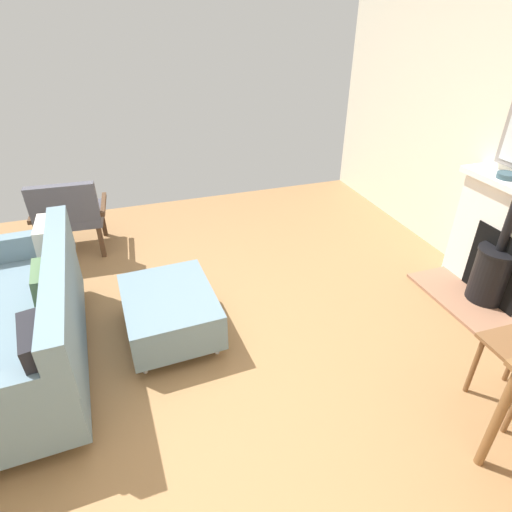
{
  "coord_description": "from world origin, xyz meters",
  "views": [
    {
      "loc": [
        0.04,
        2.43,
        2.19
      ],
      "look_at": [
        -0.78,
        -0.06,
        0.61
      ],
      "focal_mm": 29.38,
      "sensor_mm": 36.0,
      "label": 1
    }
  ],
  "objects_px": {
    "fireplace": "(506,255)",
    "mantel_bowl_near": "(507,175)",
    "sofa": "(20,327)",
    "ottoman": "(170,310)",
    "armchair_accent": "(69,213)"
  },
  "relations": [
    {
      "from": "fireplace",
      "to": "mantel_bowl_near",
      "type": "height_order",
      "value": "mantel_bowl_near"
    },
    {
      "from": "fireplace",
      "to": "sofa",
      "type": "bearing_deg",
      "value": -5.94
    },
    {
      "from": "ottoman",
      "to": "sofa",
      "type": "bearing_deg",
      "value": 2.12
    },
    {
      "from": "armchair_accent",
      "to": "ottoman",
      "type": "bearing_deg",
      "value": 115.17
    },
    {
      "from": "fireplace",
      "to": "sofa",
      "type": "distance_m",
      "value": 3.67
    },
    {
      "from": "fireplace",
      "to": "mantel_bowl_near",
      "type": "distance_m",
      "value": 0.64
    },
    {
      "from": "fireplace",
      "to": "armchair_accent",
      "type": "height_order",
      "value": "fireplace"
    },
    {
      "from": "fireplace",
      "to": "mantel_bowl_near",
      "type": "xyz_separation_m",
      "value": [
        -0.01,
        -0.23,
        0.59
      ]
    },
    {
      "from": "sofa",
      "to": "ottoman",
      "type": "distance_m",
      "value": 0.99
    },
    {
      "from": "fireplace",
      "to": "armchair_accent",
      "type": "relative_size",
      "value": 1.48
    },
    {
      "from": "mantel_bowl_near",
      "to": "armchair_accent",
      "type": "relative_size",
      "value": 0.19
    },
    {
      "from": "sofa",
      "to": "ottoman",
      "type": "height_order",
      "value": "sofa"
    },
    {
      "from": "ottoman",
      "to": "armchair_accent",
      "type": "bearing_deg",
      "value": -64.83
    },
    {
      "from": "ottoman",
      "to": "armchair_accent",
      "type": "relative_size",
      "value": 1.05
    },
    {
      "from": "ottoman",
      "to": "fireplace",
      "type": "bearing_deg",
      "value": 171.16
    }
  ]
}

